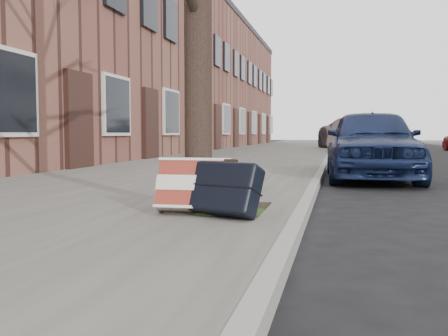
% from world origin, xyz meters
% --- Properties ---
extents(near_sidewalk, '(5.00, 70.00, 0.12)m').
position_xyz_m(near_sidewalk, '(-3.70, 15.00, 0.06)').
color(near_sidewalk, slate).
rests_on(near_sidewalk, ground).
extents(house_near, '(6.80, 40.00, 7.00)m').
position_xyz_m(house_near, '(-9.60, 16.00, 3.50)').
color(house_near, brown).
rests_on(house_near, ground).
extents(dirt_patch, '(0.85, 0.85, 0.02)m').
position_xyz_m(dirt_patch, '(-2.00, 1.20, 0.13)').
color(dirt_patch, black).
rests_on(dirt_patch, near_sidewalk).
extents(suitcase_red, '(0.65, 0.37, 0.49)m').
position_xyz_m(suitcase_red, '(-2.16, 0.84, 0.37)').
color(suitcase_red, maroon).
rests_on(suitcase_red, near_sidewalk).
extents(suitcase_navy, '(0.72, 0.56, 0.49)m').
position_xyz_m(suitcase_navy, '(-1.86, 0.74, 0.37)').
color(suitcase_navy, black).
rests_on(suitcase_navy, near_sidewalk).
extents(car_near_front, '(1.68, 3.89, 1.31)m').
position_xyz_m(car_near_front, '(-0.35, 6.03, 0.65)').
color(car_near_front, '#152147').
rests_on(car_near_front, ground).
extents(car_near_mid, '(2.78, 4.44, 1.38)m').
position_xyz_m(car_near_mid, '(-0.03, 15.28, 0.69)').
color(car_near_mid, '#A6AAAE').
rests_on(car_near_mid, ground).
extents(car_near_back, '(3.76, 6.10, 1.58)m').
position_xyz_m(car_near_back, '(-0.19, 20.50, 0.79)').
color(car_near_back, '#38373C').
rests_on(car_near_back, ground).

